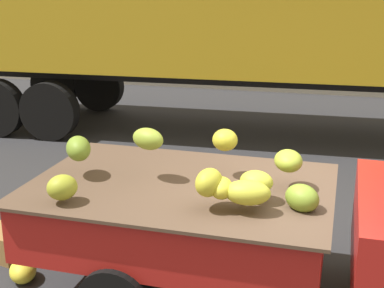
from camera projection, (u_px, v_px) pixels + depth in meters
The scene contains 3 objects.
curb_strip at pixel (337, 89), 14.27m from camera, with size 80.00×0.80×0.16m, color gray.
fallen_banana_bunch_near_tailgate at pixel (23, 271), 5.41m from camera, with size 0.35×0.26×0.22m, color gold.
produce_crate at pixel (2, 243), 5.88m from camera, with size 0.52×0.36×0.30m, color olive.
Camera 1 is at (-0.10, -4.60, 2.90)m, focal length 51.05 mm.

